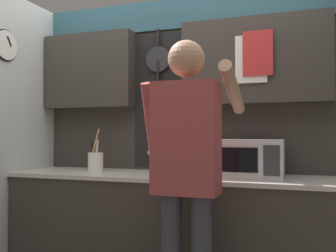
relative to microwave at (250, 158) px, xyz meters
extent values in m
cube|color=#38332D|center=(-0.61, -0.03, -0.61)|extent=(2.35, 0.57, 0.90)
cube|color=beige|center=(-0.61, -0.03, -0.15)|extent=(2.38, 0.60, 0.03)
cube|color=#38332D|center=(-0.61, 0.27, 0.11)|extent=(2.95, 0.04, 2.34)
cube|color=#2D5666|center=(-0.61, 0.24, 1.16)|extent=(2.91, 0.02, 0.25)
cube|color=#38332D|center=(-1.38, 0.17, 0.71)|extent=(0.81, 0.16, 0.64)
cube|color=#38332D|center=(0.02, 0.17, 0.71)|extent=(1.09, 0.16, 0.64)
cube|color=black|center=(-0.75, 0.25, 0.46)|extent=(0.45, 0.01, 1.10)
cylinder|color=#2D2D33|center=(-0.76, 0.22, 0.79)|extent=(0.21, 0.02, 0.21)
cube|color=black|center=(-0.76, 0.21, 0.96)|extent=(0.02, 0.02, 0.14)
cylinder|color=#2D2D33|center=(-0.76, 0.22, 0.51)|extent=(0.21, 0.02, 0.21)
cube|color=black|center=(-0.76, 0.21, 0.69)|extent=(0.02, 0.02, 0.17)
cylinder|color=#2D2D33|center=(-0.73, 0.22, 0.25)|extent=(0.24, 0.02, 0.24)
cube|color=black|center=(-0.73, 0.21, 0.44)|extent=(0.02, 0.02, 0.16)
cylinder|color=silver|center=(-0.83, 0.22, 0.14)|extent=(0.01, 0.01, 0.23)
ellipsoid|color=silver|center=(-0.83, 0.22, 0.01)|extent=(0.06, 0.01, 0.05)
cylinder|color=silver|center=(-0.75, 0.22, 0.15)|extent=(0.01, 0.01, 0.22)
ellipsoid|color=silver|center=(-0.75, 0.22, 0.03)|extent=(0.04, 0.01, 0.03)
cylinder|color=red|center=(-0.67, 0.22, 0.15)|extent=(0.01, 0.01, 0.22)
ellipsoid|color=red|center=(-0.67, 0.22, 0.03)|extent=(0.05, 0.01, 0.05)
cube|color=white|center=(0.00, 0.08, 0.71)|extent=(0.23, 0.02, 0.35)
cube|color=red|center=(0.05, 0.07, 0.75)|extent=(0.21, 0.02, 0.32)
cylinder|color=white|center=(-1.79, -0.36, 0.85)|extent=(0.02, 0.23, 0.23)
torus|color=black|center=(-1.80, -0.36, 0.85)|extent=(0.02, 0.25, 0.25)
cube|color=black|center=(-1.78, -0.34, 0.88)|extent=(0.01, 0.05, 0.07)
cube|color=silver|center=(0.00, 0.00, 0.00)|extent=(0.46, 0.39, 0.26)
cube|color=black|center=(-0.05, -0.20, 0.00)|extent=(0.25, 0.01, 0.16)
cube|color=#333338|center=(0.16, -0.20, 0.00)|extent=(0.10, 0.01, 0.20)
cube|color=brown|center=(-0.52, 0.00, -0.03)|extent=(0.13, 0.16, 0.20)
cylinder|color=black|center=(-0.55, -0.03, 0.11)|extent=(0.02, 0.03, 0.08)
cylinder|color=black|center=(-0.53, -0.03, 0.10)|extent=(0.02, 0.03, 0.05)
cylinder|color=black|center=(-0.50, -0.03, 0.10)|extent=(0.02, 0.03, 0.07)
cylinder|color=black|center=(-0.48, -0.03, 0.10)|extent=(0.02, 0.03, 0.06)
cylinder|color=white|center=(-1.22, 0.00, -0.06)|extent=(0.12, 0.12, 0.15)
cylinder|color=tan|center=(-1.21, 0.00, 0.02)|extent=(0.01, 0.03, 0.19)
cylinder|color=silver|center=(-1.20, -0.01, 0.03)|extent=(0.02, 0.03, 0.19)
cylinder|color=black|center=(-1.24, -0.02, 0.02)|extent=(0.02, 0.02, 0.18)
cylinder|color=tan|center=(-1.22, -0.02, 0.07)|extent=(0.06, 0.07, 0.28)
cylinder|color=silver|center=(-1.22, 0.00, 0.02)|extent=(0.03, 0.02, 0.19)
cube|color=#993D3D|center=(-0.30, -0.54, 0.15)|extent=(0.38, 0.22, 0.66)
sphere|color=#A87A5B|center=(-0.30, -0.54, 0.61)|extent=(0.22, 0.22, 0.22)
cylinder|color=#993D3D|center=(-0.53, -0.50, 0.20)|extent=(0.08, 0.26, 0.58)
cylinder|color=#A87A5B|center=(-0.07, -0.27, 0.45)|extent=(0.08, 0.57, 0.29)
camera|label=1|loc=(0.32, -2.65, 0.17)|focal=40.00mm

